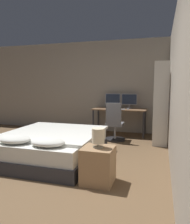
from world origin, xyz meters
name	(u,v)px	position (x,y,z in m)	size (l,w,h in m)	color
ground_plane	(22,192)	(0.00, 0.00, 0.00)	(20.00, 20.00, 0.00)	brown
wall_back	(103,87)	(0.00, 4.10, 1.35)	(12.00, 0.06, 2.70)	#9E9384
wall_side_right	(175,88)	(1.93, 1.50, 1.35)	(0.06, 12.00, 2.70)	#9E9384
bed	(52,145)	(-0.24, 1.30, 0.26)	(1.72, 1.94, 0.60)	#2D2D33
nightstand	(98,165)	(0.88, 0.57, 0.26)	(0.44, 0.44, 0.52)	#997551
bedside_lamp	(98,136)	(0.88, 0.57, 0.69)	(0.18, 0.18, 0.28)	gray
desk	(119,112)	(0.60, 3.71, 0.65)	(1.49, 0.63, 0.74)	#846042
monitor_left	(113,100)	(0.36, 3.93, 0.98)	(0.45, 0.16, 0.41)	#B7B7BC
monitor_right	(129,100)	(0.84, 3.93, 0.98)	(0.45, 0.16, 0.41)	#B7B7BC
keyboard	(118,109)	(0.60, 3.50, 0.75)	(0.37, 0.13, 0.02)	#B7B7BC
computer_mouse	(128,109)	(0.87, 3.50, 0.76)	(0.07, 0.05, 0.04)	#B7B7BC
office_chair	(115,126)	(0.61, 2.99, 0.37)	(0.52, 0.52, 0.97)	black
bookshelf	(161,99)	(1.71, 3.05, 1.06)	(0.33, 0.82, 1.93)	beige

